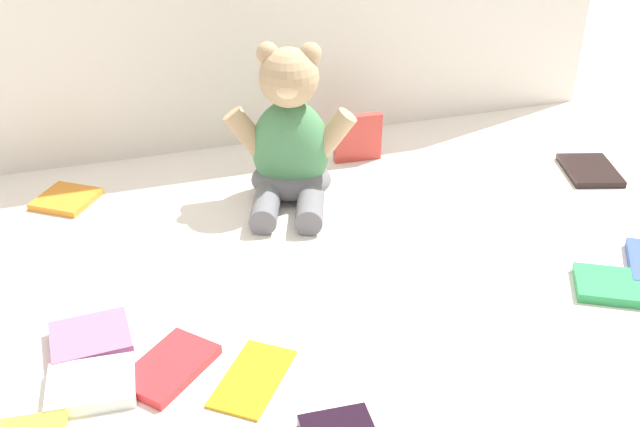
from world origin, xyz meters
TOP-DOWN VIEW (x-y plane):
  - ground_plane at (0.00, 0.00)m, footprint 3.20×3.20m
  - teddy_bear at (0.03, 0.14)m, footprint 0.23×0.23m
  - book_case_0 at (-0.14, -0.30)m, footprint 0.13×0.14m
  - book_case_2 at (0.41, -0.28)m, footprint 0.16×0.14m
  - book_case_3 at (-0.33, -0.17)m, footprint 0.10×0.09m
  - book_case_4 at (-0.35, 0.24)m, footprint 0.13×0.13m
  - book_case_5 at (-0.24, -0.26)m, footprint 0.14×0.14m
  - book_case_6 at (-0.33, -0.26)m, footprint 0.11×0.09m
  - book_case_7 at (0.20, 0.24)m, footprint 0.09×0.02m
  - book_case_8 at (0.60, 0.06)m, footprint 0.13×0.15m

SIDE VIEW (x-z plane):
  - ground_plane at x=0.00m, z-range 0.00..0.00m
  - book_case_0 at x=-0.14m, z-range 0.00..0.01m
  - book_case_4 at x=-0.35m, z-range 0.00..0.01m
  - book_case_8 at x=0.60m, z-range 0.00..0.01m
  - book_case_5 at x=-0.24m, z-range 0.00..0.01m
  - book_case_2 at x=0.41m, z-range 0.00..0.01m
  - book_case_6 at x=-0.33m, z-range 0.00..0.02m
  - book_case_3 at x=-0.33m, z-range 0.00..0.02m
  - book_case_7 at x=0.20m, z-range 0.00..0.10m
  - teddy_bear at x=0.03m, z-range -0.04..0.24m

